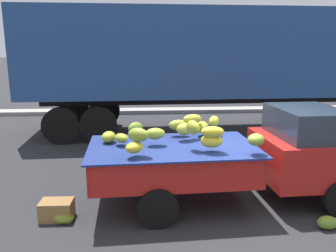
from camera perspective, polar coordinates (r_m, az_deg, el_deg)
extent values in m
plane|color=#28282B|center=(6.49, 11.52, -12.56)|extent=(220.00, 220.00, 0.00)
cube|color=gray|center=(15.20, 2.29, 2.59)|extent=(80.00, 0.80, 0.16)
cube|color=#B21E19|center=(6.97, 23.05, -4.62)|extent=(2.10, 1.75, 0.78)
cube|color=#28333D|center=(6.72, 22.02, 0.57)|extent=(1.18, 1.51, 0.52)
cube|color=#B21E19|center=(6.19, 0.71, -7.76)|extent=(2.86, 1.79, 0.08)
cube|color=#B21E19|center=(6.87, -0.16, -3.39)|extent=(2.79, 0.18, 0.44)
cube|color=#B21E19|center=(5.35, 1.86, -8.14)|extent=(2.79, 0.18, 0.44)
cube|color=#B21E19|center=(6.42, 12.98, -4.88)|extent=(0.13, 1.66, 0.44)
cube|color=#B21E19|center=(6.09, -12.24, -5.82)|extent=(0.13, 1.66, 0.44)
cube|color=#B21914|center=(6.91, -0.19, -3.64)|extent=(2.67, 0.14, 0.07)
cube|color=navy|center=(6.03, 0.73, -3.40)|extent=(2.99, 1.92, 0.03)
ellipsoid|color=olive|center=(5.40, -4.92, -1.44)|extent=(0.42, 0.39, 0.22)
ellipsoid|color=olive|center=(6.60, -5.38, -0.38)|extent=(0.37, 0.36, 0.24)
ellipsoid|color=#ABB332|center=(6.31, 2.76, -0.50)|extent=(0.39, 0.35, 0.22)
ellipsoid|color=#9CAB31|center=(5.99, -2.15, -1.28)|extent=(0.37, 0.27, 0.20)
ellipsoid|color=gold|center=(6.69, 7.61, 0.77)|extent=(0.28, 0.32, 0.22)
ellipsoid|color=#A0AA2E|center=(5.70, 4.12, -0.25)|extent=(0.29, 0.36, 0.24)
ellipsoid|color=#93A12C|center=(6.04, -7.69, -1.99)|extent=(0.35, 0.37, 0.16)
ellipsoid|color=#9BA72F|center=(6.64, 1.69, 0.17)|extent=(0.39, 0.25, 0.20)
ellipsoid|color=#949E29|center=(6.63, 5.69, -0.16)|extent=(0.29, 0.40, 0.22)
ellipsoid|color=gold|center=(5.60, 7.36, -0.98)|extent=(0.39, 0.23, 0.18)
ellipsoid|color=gold|center=(5.36, -5.57, -3.54)|extent=(0.39, 0.41, 0.17)
ellipsoid|color=#89A231|center=(5.65, 14.31, -2.20)|extent=(0.38, 0.39, 0.19)
ellipsoid|color=yellow|center=(5.67, 7.19, -2.47)|extent=(0.39, 0.27, 0.22)
ellipsoid|color=#A6AA2C|center=(6.43, 4.04, 1.17)|extent=(0.39, 0.27, 0.18)
ellipsoid|color=gold|center=(6.28, -9.76, -1.78)|extent=(0.29, 0.36, 0.20)
cylinder|color=black|center=(7.80, 20.19, -6.22)|extent=(0.65, 0.23, 0.64)
cylinder|color=black|center=(7.00, -2.85, -7.58)|extent=(0.65, 0.23, 0.64)
cylinder|color=black|center=(5.53, -1.67, -13.31)|extent=(0.65, 0.23, 0.64)
cube|color=navy|center=(11.58, 7.12, 11.89)|extent=(12.07, 2.85, 2.70)
cube|color=black|center=(11.70, 6.92, 4.52)|extent=(11.05, 0.73, 0.30)
cylinder|color=black|center=(12.73, -10.41, 2.52)|extent=(1.09, 0.33, 1.08)
cylinder|color=black|center=(10.39, -11.42, 0.19)|extent=(1.09, 0.33, 1.08)
cylinder|color=black|center=(12.87, -15.21, 2.38)|extent=(1.09, 0.33, 1.08)
cylinder|color=black|center=(10.55, -17.26, 0.06)|extent=(1.09, 0.33, 1.08)
cylinder|color=#38383A|center=(12.90, 21.33, 2.36)|extent=(0.18, 0.18, 1.25)
ellipsoid|color=olive|center=(5.99, -16.89, -14.24)|extent=(0.40, 0.33, 0.17)
ellipsoid|color=olive|center=(6.08, 24.88, -14.26)|extent=(0.34, 0.23, 0.21)
cube|color=olive|center=(6.10, -17.89, -13.05)|extent=(0.53, 0.37, 0.31)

